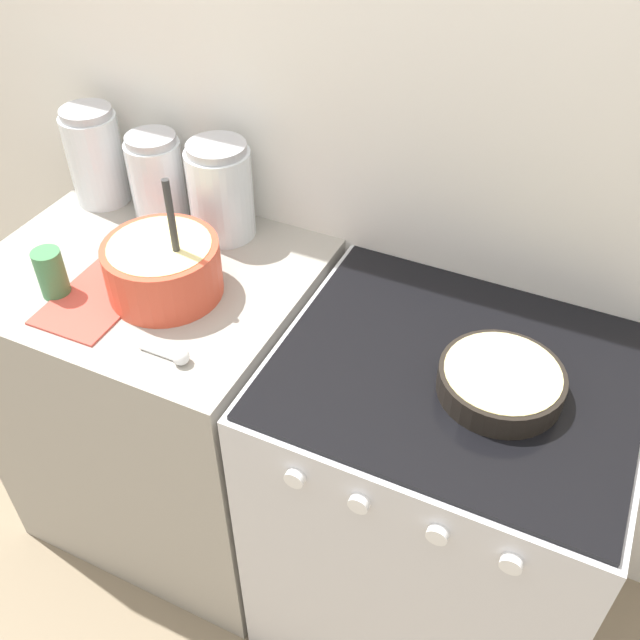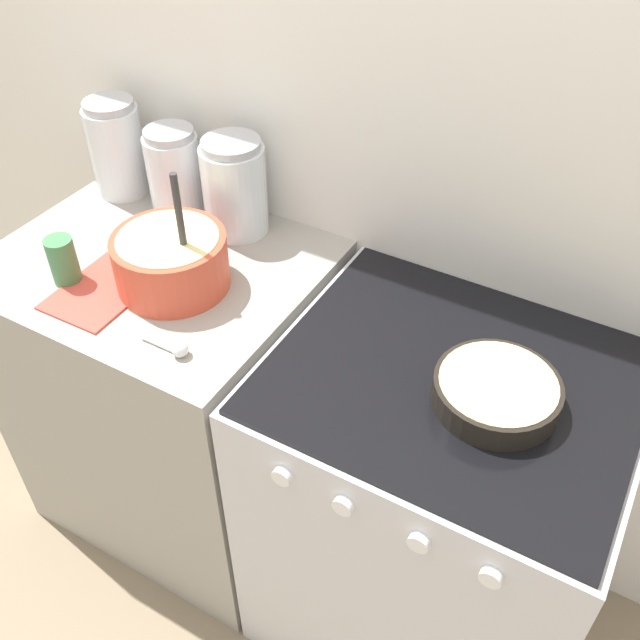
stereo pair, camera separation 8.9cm
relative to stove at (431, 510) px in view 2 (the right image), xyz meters
name	(u,v)px [view 2 (the right image)]	position (x,y,z in m)	size (l,w,h in m)	color
ground_plane	(239,633)	(-0.39, -0.32, -0.47)	(12.00, 12.00, 0.00)	gray
wall_back	(366,141)	(-0.39, 0.35, 0.73)	(4.56, 0.05, 2.40)	white
countertop_cabinet	(178,393)	(-0.78, 0.00, 0.00)	(0.78, 0.64, 0.94)	#9E998E
stove	(431,510)	(0.00, 0.00, 0.00)	(0.75, 0.66, 0.94)	silver
mixing_bowl	(171,258)	(-0.68, -0.04, 0.54)	(0.26, 0.26, 0.30)	#D84C33
baking_pan	(496,391)	(0.09, -0.03, 0.50)	(0.24, 0.24, 0.06)	black
storage_jar_left	(118,154)	(-1.06, 0.22, 0.58)	(0.14, 0.14, 0.26)	silver
storage_jar_middle	(175,176)	(-0.87, 0.22, 0.56)	(0.14, 0.14, 0.23)	silver
storage_jar_right	(235,193)	(-0.68, 0.22, 0.57)	(0.16, 0.16, 0.25)	silver
tin_can	(63,261)	(-0.90, -0.16, 0.53)	(0.06, 0.06, 0.12)	#3F7F4C
recipe_page	(107,287)	(-0.81, -0.13, 0.47)	(0.18, 0.28, 0.01)	#CC4C3F
measuring_spoon	(175,348)	(-0.53, -0.22, 0.48)	(0.12, 0.04, 0.04)	white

